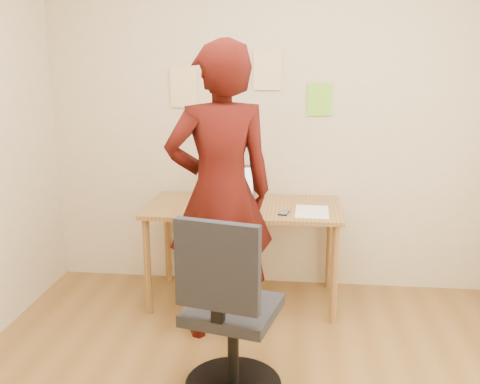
# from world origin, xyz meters

# --- Properties ---
(room) EXTENTS (3.58, 3.58, 2.78)m
(room) POSITION_xyz_m (0.00, 0.00, 1.35)
(room) COLOR brown
(room) RESTS_ON ground
(desk) EXTENTS (1.40, 0.70, 0.74)m
(desk) POSITION_xyz_m (-0.19, 1.38, 0.65)
(desk) COLOR olive
(desk) RESTS_ON ground
(laptop) EXTENTS (0.38, 0.34, 0.27)m
(laptop) POSITION_xyz_m (-0.29, 1.42, 0.79)
(laptop) COLOR #AFAFB6
(laptop) RESTS_ON desk
(paper_sheet) EXTENTS (0.24, 0.33, 0.00)m
(paper_sheet) POSITION_xyz_m (0.30, 1.27, 0.74)
(paper_sheet) COLOR white
(paper_sheet) RESTS_ON desk
(phone) EXTENTS (0.08, 0.13, 0.01)m
(phone) POSITION_xyz_m (0.11, 1.21, 0.74)
(phone) COLOR black
(phone) RESTS_ON desk
(wall_note_left) EXTENTS (0.21, 0.00, 0.30)m
(wall_note_left) POSITION_xyz_m (-0.69, 1.74, 1.56)
(wall_note_left) COLOR #ECCB8D
(wall_note_left) RESTS_ON room
(wall_note_mid) EXTENTS (0.21, 0.00, 0.30)m
(wall_note_mid) POSITION_xyz_m (-0.05, 1.74, 1.70)
(wall_note_mid) COLOR #ECCB8D
(wall_note_mid) RESTS_ON room
(wall_note_right) EXTENTS (0.18, 0.00, 0.24)m
(wall_note_right) POSITION_xyz_m (0.35, 1.74, 1.48)
(wall_note_right) COLOR #86DE32
(wall_note_right) RESTS_ON room
(office_chair) EXTENTS (0.55, 0.56, 1.03)m
(office_chair) POSITION_xyz_m (-0.15, 0.19, 0.44)
(office_chair) COLOR black
(office_chair) RESTS_ON ground
(person) EXTENTS (0.81, 0.66, 1.90)m
(person) POSITION_xyz_m (-0.29, 0.89, 0.95)
(person) COLOR #380B07
(person) RESTS_ON ground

